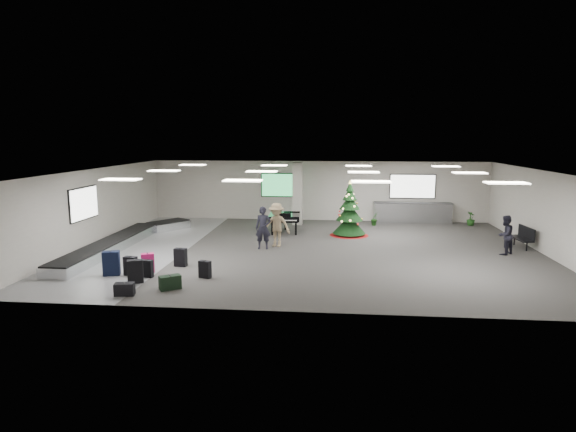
# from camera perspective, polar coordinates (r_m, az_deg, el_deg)

# --- Properties ---
(ground) EXTENTS (18.00, 18.00, 0.00)m
(ground) POSITION_cam_1_polar(r_m,az_deg,el_deg) (19.46, 2.81, -4.00)
(ground) COLOR #33312E
(ground) RESTS_ON ground
(room_envelope) EXTENTS (18.02, 14.02, 3.21)m
(room_envelope) POSITION_cam_1_polar(r_m,az_deg,el_deg) (19.74, 1.85, 3.07)
(room_envelope) COLOR #B3ACA3
(room_envelope) RESTS_ON ground
(baggage_carousel) EXTENTS (2.28, 9.71, 0.43)m
(baggage_carousel) POSITION_cam_1_polar(r_m,az_deg,el_deg) (21.18, -18.92, -2.81)
(baggage_carousel) COLOR silver
(baggage_carousel) RESTS_ON ground
(service_counter) EXTENTS (4.05, 0.65, 1.08)m
(service_counter) POSITION_cam_1_polar(r_m,az_deg,el_deg) (26.19, 14.52, 0.41)
(service_counter) COLOR silver
(service_counter) RESTS_ON ground
(suitcase_0) EXTENTS (0.53, 0.42, 0.75)m
(suitcase_0) POSITION_cam_1_polar(r_m,az_deg,el_deg) (15.77, -17.64, -6.28)
(suitcase_0) COLOR black
(suitcase_0) RESTS_ON ground
(suitcase_1) EXTENTS (0.39, 0.24, 0.59)m
(suitcase_1) POSITION_cam_1_polar(r_m,az_deg,el_deg) (16.29, -16.36, -6.01)
(suitcase_1) COLOR black
(suitcase_1) RESTS_ON ground
(pink_suitcase) EXTENTS (0.48, 0.39, 0.68)m
(pink_suitcase) POSITION_cam_1_polar(r_m,az_deg,el_deg) (16.82, -16.28, -5.38)
(pink_suitcase) COLOR #D81C6C
(pink_suitcase) RESTS_ON ground
(suitcase_3) EXTENTS (0.45, 0.29, 0.66)m
(suitcase_3) POSITION_cam_1_polar(r_m,az_deg,el_deg) (17.35, -12.61, -4.80)
(suitcase_3) COLOR black
(suitcase_3) RESTS_ON ground
(navy_suitcase) EXTENTS (0.59, 0.44, 0.83)m
(navy_suitcase) POSITION_cam_1_polar(r_m,az_deg,el_deg) (16.86, -20.21, -5.28)
(navy_suitcase) COLOR black
(navy_suitcase) RESTS_ON ground
(suitcase_5) EXTENTS (0.45, 0.30, 0.65)m
(suitcase_5) POSITION_cam_1_polar(r_m,az_deg,el_deg) (16.67, -18.16, -5.65)
(suitcase_5) COLOR black
(suitcase_5) RESTS_ON ground
(green_duffel) EXTENTS (0.69, 0.61, 0.44)m
(green_duffel) POSITION_cam_1_polar(r_m,az_deg,el_deg) (14.92, -13.81, -7.64)
(green_duffel) COLOR black
(green_duffel) RESTS_ON ground
(suitcase_7) EXTENTS (0.43, 0.32, 0.58)m
(suitcase_7) POSITION_cam_1_polar(r_m,az_deg,el_deg) (15.82, -9.81, -6.25)
(suitcase_7) COLOR black
(suitcase_7) RESTS_ON ground
(black_duffel) EXTENTS (0.60, 0.40, 0.38)m
(black_duffel) POSITION_cam_1_polar(r_m,az_deg,el_deg) (14.73, -18.81, -8.21)
(black_duffel) COLOR black
(black_duffel) RESTS_ON ground
(christmas_tree) EXTENTS (1.79, 1.79, 2.55)m
(christmas_tree) POSITION_cam_1_polar(r_m,az_deg,el_deg) (22.25, 7.28, -0.07)
(christmas_tree) COLOR maroon
(christmas_tree) RESTS_ON ground
(grand_piano) EXTENTS (1.50, 1.88, 1.04)m
(grand_piano) POSITION_cam_1_polar(r_m,az_deg,el_deg) (22.72, -0.40, -0.14)
(grand_piano) COLOR black
(grand_piano) RESTS_ON ground
(bench) EXTENTS (0.57, 1.43, 0.88)m
(bench) POSITION_cam_1_polar(r_m,az_deg,el_deg) (21.85, 26.12, -2.14)
(bench) COLOR black
(bench) RESTS_ON ground
(traveler_a) EXTENTS (0.65, 0.44, 1.73)m
(traveler_a) POSITION_cam_1_polar(r_m,az_deg,el_deg) (19.44, -2.96, -1.41)
(traveler_a) COLOR black
(traveler_a) RESTS_ON ground
(traveler_b) EXTENTS (1.29, 0.92, 1.81)m
(traveler_b) POSITION_cam_1_polar(r_m,az_deg,el_deg) (19.83, -1.37, -1.07)
(traveler_b) COLOR #967F5D
(traveler_b) RESTS_ON ground
(traveler_bench) EXTENTS (0.94, 0.92, 1.53)m
(traveler_bench) POSITION_cam_1_polar(r_m,az_deg,el_deg) (20.28, 24.34, -2.08)
(traveler_bench) COLOR black
(traveler_bench) RESTS_ON ground
(potted_plant_left) EXTENTS (0.50, 0.50, 0.72)m
(potted_plant_left) POSITION_cam_1_polar(r_m,az_deg,el_deg) (25.01, 10.22, -0.29)
(potted_plant_left) COLOR #153F14
(potted_plant_left) RESTS_ON ground
(potted_plant_right) EXTENTS (0.55, 0.55, 0.73)m
(potted_plant_right) POSITION_cam_1_polar(r_m,az_deg,el_deg) (26.27, 20.85, -0.29)
(potted_plant_right) COLOR #153F14
(potted_plant_right) RESTS_ON ground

